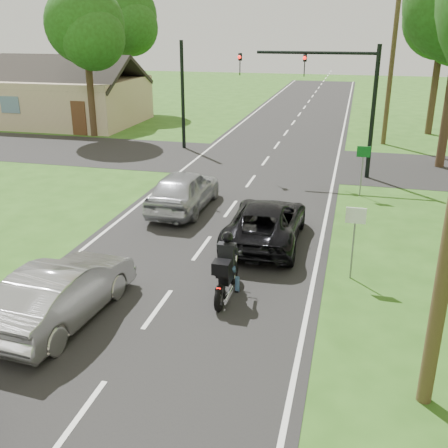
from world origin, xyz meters
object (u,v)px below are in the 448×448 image
(motorcycle_rider, at_px, (226,272))
(silver_sedan, at_px, (63,292))
(sign_white, at_px, (355,226))
(traffic_signal, at_px, (333,87))
(silver_suv, at_px, (184,190))
(utility_pole_far, at_px, (392,56))
(sign_green, at_px, (363,159))
(dark_suv, at_px, (266,222))

(motorcycle_rider, bearing_deg, silver_sedan, -149.65)
(silver_sedan, height_order, sign_white, sign_white)
(motorcycle_rider, bearing_deg, traffic_signal, 82.65)
(sign_white, bearing_deg, traffic_signal, 97.05)
(silver_suv, bearing_deg, motorcycle_rider, 117.54)
(motorcycle_rider, distance_m, silver_suv, 7.25)
(motorcycle_rider, xyz_separation_m, utility_pole_far, (4.66, 20.97, 4.35))
(utility_pole_far, height_order, sign_green, utility_pole_far)
(silver_sedan, distance_m, utility_pole_far, 24.80)
(silver_sedan, bearing_deg, dark_suv, -118.63)
(silver_sedan, distance_m, silver_suv, 8.50)
(silver_suv, xyz_separation_m, traffic_signal, (5.08, 6.50, 3.33))
(silver_sedan, height_order, silver_suv, silver_suv)
(dark_suv, bearing_deg, sign_white, 143.23)
(sign_green, bearing_deg, traffic_signal, 117.38)
(dark_suv, height_order, sign_green, sign_green)
(silver_suv, xyz_separation_m, sign_white, (6.45, -4.52, 0.80))
(silver_sedan, relative_size, silver_suv, 0.97)
(dark_suv, bearing_deg, silver_sedan, 56.33)
(sign_white, distance_m, sign_green, 8.00)
(motorcycle_rider, height_order, utility_pole_far, utility_pole_far)
(traffic_signal, bearing_deg, sign_white, -82.95)
(sign_white, height_order, sign_green, same)
(traffic_signal, relative_size, sign_white, 3.00)
(traffic_signal, relative_size, utility_pole_far, 0.64)
(utility_pole_far, distance_m, sign_green, 11.63)
(sign_white, bearing_deg, motorcycle_rider, -148.36)
(utility_pole_far, height_order, sign_white, utility_pole_far)
(traffic_signal, bearing_deg, sign_green, -62.62)
(traffic_signal, height_order, sign_green, traffic_signal)
(dark_suv, xyz_separation_m, traffic_signal, (1.44, 8.97, 3.43))
(traffic_signal, xyz_separation_m, sign_green, (1.56, -3.02, -2.54))
(motorcycle_rider, distance_m, traffic_signal, 13.52)
(utility_pole_far, bearing_deg, sign_white, -94.51)
(dark_suv, bearing_deg, sign_green, -117.51)
(silver_suv, height_order, sign_white, sign_white)
(motorcycle_rider, distance_m, utility_pole_far, 21.91)
(sign_white, bearing_deg, silver_sedan, -149.32)
(sign_white, xyz_separation_m, sign_green, (0.20, 8.00, 0.00))
(utility_pole_far, xyz_separation_m, sign_white, (-1.50, -19.02, -3.49))
(traffic_signal, bearing_deg, silver_sedan, -109.62)
(motorcycle_rider, height_order, sign_white, sign_white)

